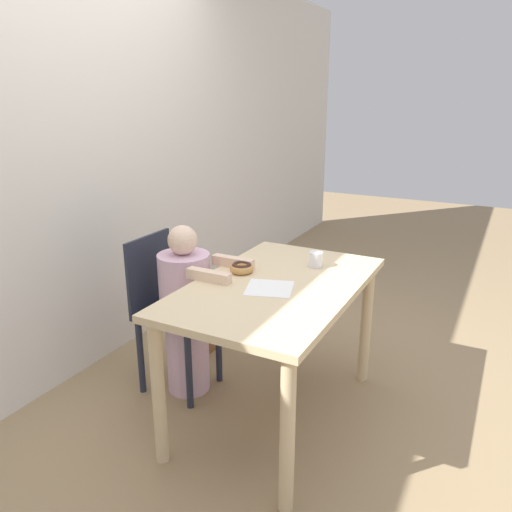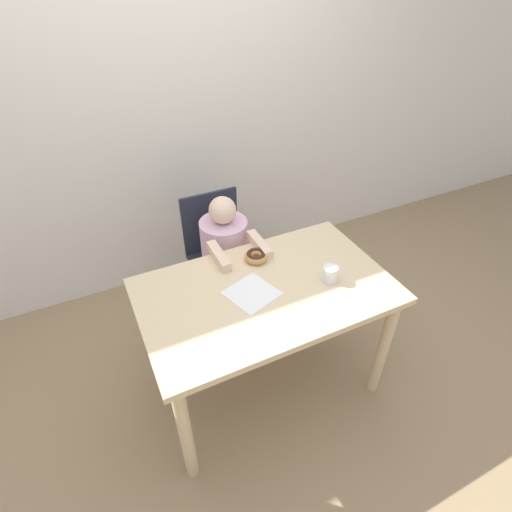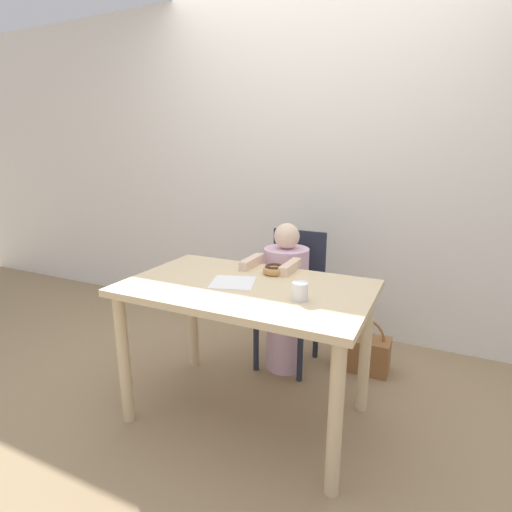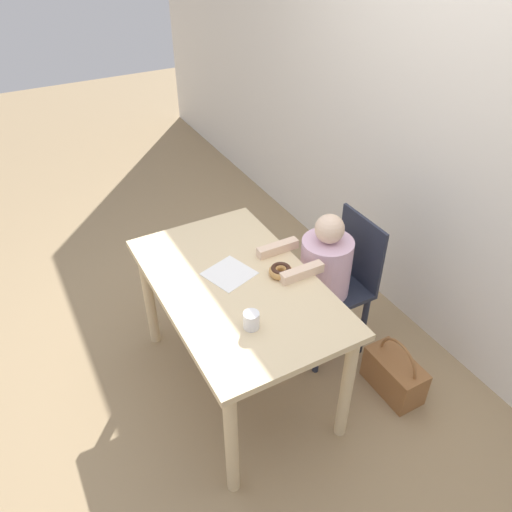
{
  "view_description": "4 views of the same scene",
  "coord_description": "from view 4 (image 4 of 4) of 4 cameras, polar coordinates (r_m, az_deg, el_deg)",
  "views": [
    {
      "loc": [
        -2.02,
        -0.94,
        1.6
      ],
      "look_at": [
        -0.0,
        0.11,
        0.85
      ],
      "focal_mm": 35.0,
      "sensor_mm": 36.0,
      "label": 1
    },
    {
      "loc": [
        -0.66,
        -1.25,
        2.02
      ],
      "look_at": [
        -0.0,
        0.11,
        0.85
      ],
      "focal_mm": 28.0,
      "sensor_mm": 36.0,
      "label": 2
    },
    {
      "loc": [
        0.84,
        -1.66,
        1.38
      ],
      "look_at": [
        -0.0,
        0.11,
        0.85
      ],
      "focal_mm": 28.0,
      "sensor_mm": 36.0,
      "label": 3
    },
    {
      "loc": [
        1.69,
        -0.81,
        2.28
      ],
      "look_at": [
        -0.0,
        0.11,
        0.85
      ],
      "focal_mm": 35.0,
      "sensor_mm": 36.0,
      "label": 4
    }
  ],
  "objects": [
    {
      "name": "chair",
      "position": [
        2.89,
        9.36,
        -3.3
      ],
      "size": [
        0.36,
        0.39,
        0.87
      ],
      "color": "#232838",
      "rests_on": "ground_plane"
    },
    {
      "name": "cup",
      "position": [
        2.17,
        -0.54,
        -7.35
      ],
      "size": [
        0.07,
        0.07,
        0.08
      ],
      "color": "white",
      "rests_on": "dining_table"
    },
    {
      "name": "wall_back",
      "position": [
        2.86,
        21.0,
        12.98
      ],
      "size": [
        8.0,
        0.05,
        2.5
      ],
      "color": "silver",
      "rests_on": "ground_plane"
    },
    {
      "name": "ground_plane",
      "position": [
        2.95,
        -1.93,
        -14.09
      ],
      "size": [
        12.0,
        12.0,
        0.0
      ],
      "primitive_type": "plane",
      "color": "#997F5B"
    },
    {
      "name": "dining_table",
      "position": [
        2.5,
        -2.22,
        -4.93
      ],
      "size": [
        1.21,
        0.74,
        0.73
      ],
      "color": "beige",
      "rests_on": "ground_plane"
    },
    {
      "name": "child_figure",
      "position": [
        2.82,
        7.56,
        -3.82
      ],
      "size": [
        0.28,
        0.49,
        0.95
      ],
      "color": "silver",
      "rests_on": "ground_plane"
    },
    {
      "name": "donut",
      "position": [
        2.46,
        2.86,
        -1.68
      ],
      "size": [
        0.12,
        0.12,
        0.05
      ],
      "color": "tan",
      "rests_on": "dining_table"
    },
    {
      "name": "napkin",
      "position": [
        2.48,
        -3.16,
        -2.04
      ],
      "size": [
        0.27,
        0.27,
        0.0
      ],
      "color": "white",
      "rests_on": "dining_table"
    },
    {
      "name": "handbag",
      "position": [
        2.93,
        15.53,
        -12.88
      ],
      "size": [
        0.34,
        0.18,
        0.36
      ],
      "color": "brown",
      "rests_on": "ground_plane"
    }
  ]
}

